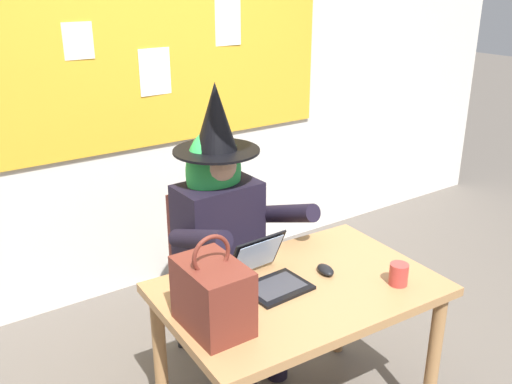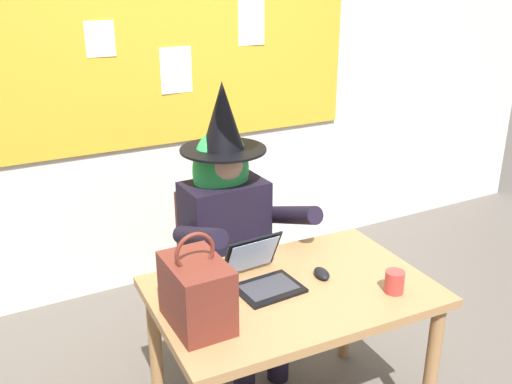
% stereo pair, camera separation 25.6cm
% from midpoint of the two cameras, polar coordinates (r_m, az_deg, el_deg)
% --- Properties ---
extents(wall_back_bulletin, '(6.35, 1.82, 2.66)m').
position_cam_midpoint_polar(wall_back_bulletin, '(3.67, -12.06, 10.86)').
color(wall_back_bulletin, silver).
rests_on(wall_back_bulletin, ground).
extents(desk_main, '(1.20, 0.82, 0.73)m').
position_cam_midpoint_polar(desk_main, '(2.50, 1.30, -11.36)').
color(desk_main, '#A37547').
rests_on(desk_main, ground).
extents(chair_at_desk, '(0.45, 0.45, 0.91)m').
position_cam_midpoint_polar(chair_at_desk, '(3.11, -6.75, -7.05)').
color(chair_at_desk, '#4C1E19').
rests_on(chair_at_desk, ground).
extents(person_costumed, '(0.60, 0.68, 1.49)m').
position_cam_midpoint_polar(person_costumed, '(2.89, -5.70, -2.77)').
color(person_costumed, black).
rests_on(person_costumed, ground).
extents(laptop, '(0.28, 0.30, 0.20)m').
position_cam_midpoint_polar(laptop, '(2.43, -1.75, -8.30)').
color(laptop, black).
rests_on(laptop, desk_main).
extents(computer_mouse, '(0.08, 0.11, 0.03)m').
position_cam_midpoint_polar(computer_mouse, '(2.53, 4.08, -7.83)').
color(computer_mouse, black).
rests_on(computer_mouse, desk_main).
extents(handbag, '(0.20, 0.30, 0.38)m').
position_cam_midpoint_polar(handbag, '(2.14, -7.83, -10.27)').
color(handbag, maroon).
rests_on(handbag, desk_main).
extents(coffee_mug, '(0.08, 0.08, 0.09)m').
position_cam_midpoint_polar(coffee_mug, '(2.48, 11.19, -8.14)').
color(coffee_mug, '#B23833').
rests_on(coffee_mug, desk_main).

